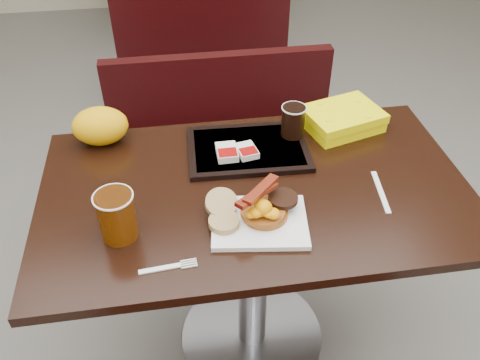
{
  "coord_description": "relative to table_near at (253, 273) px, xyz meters",
  "views": [
    {
      "loc": [
        -0.2,
        -1.04,
        1.65
      ],
      "look_at": [
        -0.05,
        -0.02,
        0.8
      ],
      "focal_mm": 37.19,
      "sensor_mm": 36.0,
      "label": 1
    }
  ],
  "objects": [
    {
      "name": "floor",
      "position": [
        0.0,
        0.0,
        -0.38
      ],
      "size": [
        6.0,
        7.0,
        0.01
      ],
      "primitive_type": "cube",
      "color": "slate",
      "rests_on": "ground"
    },
    {
      "name": "table_near",
      "position": [
        0.0,
        0.0,
        0.0
      ],
      "size": [
        1.2,
        0.7,
        0.75
      ],
      "primitive_type": null,
      "color": "black",
      "rests_on": "floor"
    },
    {
      "name": "bench_near_n",
      "position": [
        0.0,
        0.7,
        -0.02
      ],
      "size": [
        1.0,
        0.46,
        0.72
      ],
      "primitive_type": null,
      "color": "black",
      "rests_on": "floor"
    },
    {
      "name": "bench_far_s",
      "position": [
        0.0,
        1.9,
        -0.02
      ],
      "size": [
        1.0,
        0.46,
        0.72
      ],
      "primitive_type": null,
      "color": "black",
      "rests_on": "floor"
    },
    {
      "name": "platter",
      "position": [
        -0.02,
        -0.15,
        0.38
      ],
      "size": [
        0.27,
        0.22,
        0.01
      ],
      "primitive_type": "cube",
      "rotation": [
        0.0,
        0.0,
        -0.13
      ],
      "color": "white",
      "rests_on": "table_near"
    },
    {
      "name": "pancake_stack",
      "position": [
        -0.0,
        -0.13,
        0.4
      ],
      "size": [
        0.14,
        0.14,
        0.02
      ],
      "primitive_type": "cylinder",
      "rotation": [
        0.0,
        0.0,
        0.15
      ],
      "color": "#8F5117",
      "rests_on": "platter"
    },
    {
      "name": "sausage_patty",
      "position": [
        0.05,
        -0.11,
        0.42
      ],
      "size": [
        0.09,
        0.09,
        0.01
      ],
      "primitive_type": "cylinder",
      "rotation": [
        0.0,
        0.0,
        0.17
      ],
      "color": "black",
      "rests_on": "pancake_stack"
    },
    {
      "name": "scrambled_eggs",
      "position": [
        -0.01,
        -0.16,
        0.44
      ],
      "size": [
        0.09,
        0.08,
        0.04
      ],
      "primitive_type": "ellipsoid",
      "rotation": [
        0.0,
        0.0,
        0.18
      ],
      "color": "#FFB205",
      "rests_on": "pancake_stack"
    },
    {
      "name": "bacon_strips",
      "position": [
        -0.02,
        -0.13,
        0.46
      ],
      "size": [
        0.15,
        0.14,
        0.01
      ],
      "primitive_type": null,
      "rotation": [
        0.0,
        0.0,
        0.72
      ],
      "color": "#440504",
      "rests_on": "scrambled_eggs"
    },
    {
      "name": "muffin_bottom",
      "position": [
        -0.11,
        -0.15,
        0.4
      ],
      "size": [
        0.1,
        0.1,
        0.02
      ],
      "primitive_type": "cylinder",
      "rotation": [
        0.0,
        0.0,
        -0.31
      ],
      "color": "#A47F56",
      "rests_on": "platter"
    },
    {
      "name": "muffin_top",
      "position": [
        -0.11,
        -0.09,
        0.41
      ],
      "size": [
        0.1,
        0.1,
        0.05
      ],
      "primitive_type": "cylinder",
      "rotation": [
        0.38,
        0.0,
        0.21
      ],
      "color": "#A47F56",
      "rests_on": "platter"
    },
    {
      "name": "coffee_cup_near",
      "position": [
        -0.37,
        -0.13,
        0.44
      ],
      "size": [
        0.1,
        0.1,
        0.13
      ],
      "primitive_type": "cylinder",
      "rotation": [
        0.0,
        0.0,
        0.05
      ],
      "color": "#803804",
      "rests_on": "table_near"
    },
    {
      "name": "fork",
      "position": [
        -0.27,
        -0.26,
        0.38
      ],
      "size": [
        0.14,
        0.04,
        0.0
      ],
      "primitive_type": null,
      "rotation": [
        0.0,
        0.0,
        0.08
      ],
      "color": "white",
      "rests_on": "table_near"
    },
    {
      "name": "knife",
      "position": [
        0.34,
        -0.08,
        0.38
      ],
      "size": [
        0.04,
        0.17,
        0.0
      ],
      "primitive_type": "cube",
      "rotation": [
        0.0,
        0.0,
        -1.7
      ],
      "color": "white",
      "rests_on": "table_near"
    },
    {
      "name": "condiment_syrup",
      "position": [
        -0.1,
        -0.04,
        0.38
      ],
      "size": [
        0.04,
        0.04,
        0.01
      ],
      "primitive_type": "cube",
      "rotation": [
        0.0,
        0.0,
        0.18
      ],
      "color": "#A54A07",
      "rests_on": "table_near"
    },
    {
      "name": "condiment_ketchup",
      "position": [
        -0.03,
        0.12,
        0.38
      ],
      "size": [
        0.05,
        0.04,
        0.01
      ],
      "primitive_type": "cube",
      "rotation": [
        0.0,
        0.0,
        -0.39
      ],
      "color": "#8C0504",
      "rests_on": "table_near"
    },
    {
      "name": "tray",
      "position": [
        0.01,
        0.17,
        0.38
      ],
      "size": [
        0.37,
        0.27,
        0.02
      ],
      "primitive_type": "cube",
      "rotation": [
        0.0,
        0.0,
        -0.04
      ],
      "color": "black",
      "rests_on": "table_near"
    },
    {
      "name": "hashbrown_sleeve_left",
      "position": [
        -0.06,
        0.14,
        0.4
      ],
      "size": [
        0.06,
        0.08,
        0.02
      ],
      "primitive_type": "cube",
      "rotation": [
        0.0,
        0.0,
        0.01
      ],
      "color": "silver",
      "rests_on": "tray"
    },
    {
      "name": "hashbrown_sleeve_right",
      "position": [
        -0.0,
        0.13,
        0.4
      ],
      "size": [
        0.07,
        0.08,
        0.02
      ],
      "primitive_type": "cube",
      "rotation": [
        0.0,
        0.0,
        0.19
      ],
      "color": "silver",
      "rests_on": "tray"
    },
    {
      "name": "coffee_cup_far",
      "position": [
        0.15,
        0.21,
        0.44
      ],
      "size": [
        0.08,
        0.08,
        0.1
      ],
      "primitive_type": "cylinder",
      "rotation": [
        0.0,
        0.0,
        -0.17
      ],
      "color": "black",
      "rests_on": "tray"
    },
    {
      "name": "clamshell",
      "position": [
        0.33,
        0.25,
        0.41
      ],
      "size": [
        0.27,
        0.23,
        0.06
      ],
      "primitive_type": "cube",
      "rotation": [
        0.0,
        0.0,
        0.28
      ],
      "color": "#FBEC04",
      "rests_on": "table_near"
    },
    {
      "name": "paper_bag",
      "position": [
        -0.43,
        0.29,
        0.43
      ],
      "size": [
        0.19,
        0.15,
        0.12
      ],
      "primitive_type": "ellipsoid",
      "rotation": [
        0.0,
        0.0,
        0.15
      ],
      "color": "#FEB808",
      "rests_on": "table_near"
    }
  ]
}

